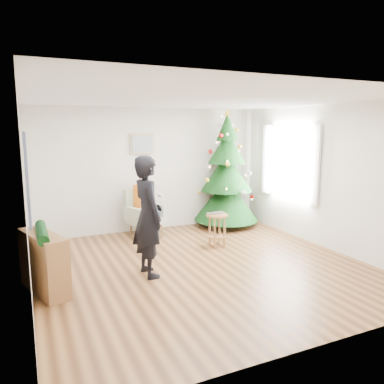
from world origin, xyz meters
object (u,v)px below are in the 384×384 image
armchair (144,219)px  console (44,263)px  christmas_tree (227,174)px  standing_man (148,216)px  stool (217,230)px

armchair → console: size_ratio=0.96×
armchair → console: armchair is taller
armchair → christmas_tree: bearing=-24.0°
christmas_tree → standing_man: christmas_tree is taller
stool → christmas_tree: bearing=54.4°
standing_man → stool: bearing=-66.9°
armchair → standing_man: (-0.56, -2.05, 0.55)m
christmas_tree → armchair: christmas_tree is taller
stool → console: size_ratio=0.61×
stool → console: (-3.04, -0.80, 0.09)m
standing_man → christmas_tree: bearing=-54.1°
christmas_tree → standing_man: 3.27m
standing_man → console: bearing=85.7°
christmas_tree → armchair: size_ratio=2.70×
christmas_tree → stool: bearing=-125.6°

